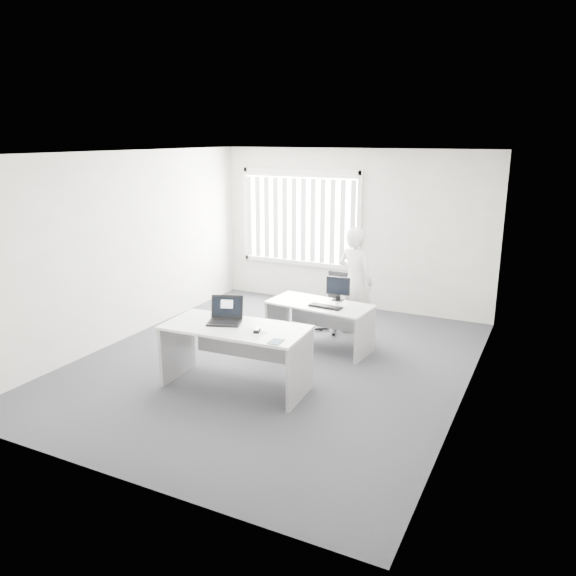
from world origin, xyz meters
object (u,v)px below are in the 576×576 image
at_px(desk_far, 320,316).
at_px(monitor, 338,289).
at_px(desk_near, 236,344).
at_px(laptop, 224,311).
at_px(office_chair, 336,312).
at_px(person, 355,281).

relative_size(desk_far, monitor, 4.36).
height_order(desk_near, laptop, laptop).
distance_m(desk_far, office_chair, 0.88).
bearing_deg(laptop, desk_near, -28.65).
height_order(desk_far, laptop, laptop).
height_order(person, laptop, person).
bearing_deg(office_chair, laptop, -100.12).
height_order(desk_far, monitor, monitor).
height_order(desk_near, office_chair, office_chair).
bearing_deg(desk_far, office_chair, 100.59).
xyz_separation_m(office_chair, person, (0.31, -0.02, 0.55)).
height_order(laptop, monitor, laptop).
xyz_separation_m(desk_far, person, (0.23, 0.84, 0.35)).
bearing_deg(person, office_chair, 14.46).
relative_size(desk_near, person, 1.06).
xyz_separation_m(laptop, monitor, (0.73, 1.91, -0.10)).
relative_size(desk_near, office_chair, 1.93).
height_order(desk_near, desk_far, desk_near).
bearing_deg(desk_near, desk_far, 74.27).
bearing_deg(desk_near, laptop, 168.32).
distance_m(desk_far, laptop, 1.81).
bearing_deg(person, monitor, 102.90).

